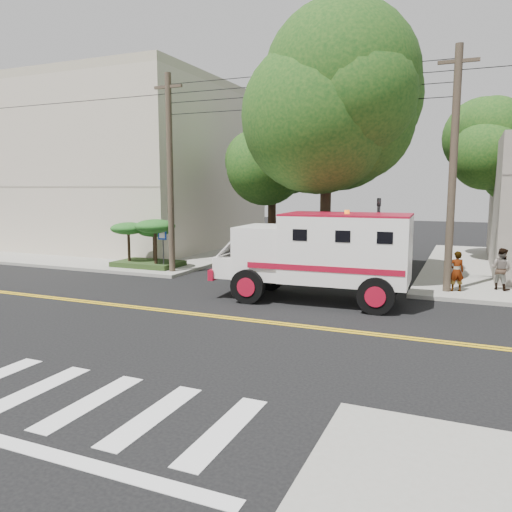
% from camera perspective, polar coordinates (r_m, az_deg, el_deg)
% --- Properties ---
extents(ground, '(100.00, 100.00, 0.00)m').
position_cam_1_polar(ground, '(15.63, -4.04, -6.97)').
color(ground, black).
rests_on(ground, ground).
extents(sidewalk_nw, '(17.00, 17.00, 0.15)m').
position_cam_1_polar(sidewalk_nw, '(34.03, -13.94, 0.99)').
color(sidewalk_nw, gray).
rests_on(sidewalk_nw, ground).
extents(building_left, '(16.00, 14.00, 10.00)m').
position_cam_1_polar(building_left, '(36.24, -15.32, 9.39)').
color(building_left, beige).
rests_on(building_left, sidewalk_nw).
extents(utility_pole_left, '(0.28, 0.28, 9.00)m').
position_cam_1_polar(utility_pole_left, '(23.13, -9.78, 8.98)').
color(utility_pole_left, '#382D23').
rests_on(utility_pole_left, ground).
extents(utility_pole_right, '(0.28, 0.28, 9.00)m').
position_cam_1_polar(utility_pole_right, '(19.65, 21.56, 8.78)').
color(utility_pole_right, '#382D23').
rests_on(utility_pole_right, ground).
extents(tree_main, '(6.08, 5.70, 9.85)m').
position_cam_1_polar(tree_main, '(20.52, 9.16, 16.74)').
color(tree_main, black).
rests_on(tree_main, ground).
extents(tree_left, '(4.48, 4.20, 7.70)m').
position_cam_1_polar(tree_left, '(27.05, 2.33, 11.51)').
color(tree_left, black).
rests_on(tree_left, ground).
extents(traffic_signal, '(0.15, 0.18, 3.60)m').
position_cam_1_polar(traffic_signal, '(19.37, 13.76, 2.39)').
color(traffic_signal, '#3F3F42').
rests_on(traffic_signal, ground).
extents(accessibility_sign, '(0.45, 0.10, 2.02)m').
position_cam_1_polar(accessibility_sign, '(23.74, -10.60, 1.35)').
color(accessibility_sign, '#3F3F42').
rests_on(accessibility_sign, ground).
extents(palm_planter, '(3.52, 2.63, 2.36)m').
position_cam_1_polar(palm_planter, '(24.79, -12.42, 2.22)').
color(palm_planter, '#1E3314').
rests_on(palm_planter, sidewalk_nw).
extents(armored_truck, '(6.94, 3.04, 3.11)m').
position_cam_1_polar(armored_truck, '(17.58, 7.41, 0.52)').
color(armored_truck, white).
rests_on(armored_truck, ground).
extents(pedestrian_a, '(0.64, 0.52, 1.51)m').
position_cam_1_polar(pedestrian_a, '(19.96, 21.93, -1.63)').
color(pedestrian_a, gray).
rests_on(pedestrian_a, sidewalk_ne).
extents(pedestrian_b, '(0.97, 0.93, 1.59)m').
position_cam_1_polar(pedestrian_b, '(20.95, 26.22, -1.34)').
color(pedestrian_b, gray).
rests_on(pedestrian_b, sidewalk_ne).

